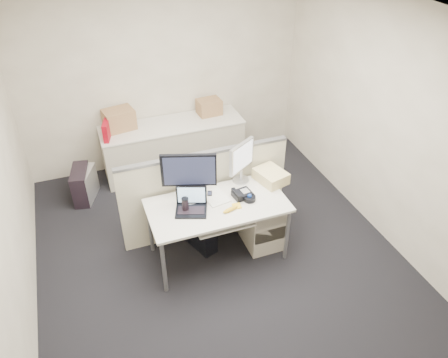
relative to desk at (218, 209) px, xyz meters
name	(u,v)px	position (x,y,z in m)	size (l,w,h in m)	color
floor	(218,254)	(0.00, 0.00, -0.67)	(4.00, 4.50, 0.01)	black
ceiling	(215,14)	(0.00, 0.00, 2.04)	(4.00, 4.50, 0.01)	white
wall_back	(163,75)	(0.00, 2.25, 0.69)	(4.00, 0.02, 2.70)	beige
wall_front	(343,344)	(0.00, -2.25, 0.69)	(4.00, 0.02, 2.70)	beige
wall_right	(385,123)	(2.00, 0.00, 0.69)	(0.02, 4.50, 2.70)	beige
desk	(218,209)	(0.00, 0.00, 0.00)	(1.50, 0.75, 0.73)	white
keyboard_tray	(223,223)	(0.00, -0.18, -0.04)	(0.62, 0.32, 0.02)	white
drawer_pedestal	(261,219)	(0.55, 0.05, -0.34)	(0.40, 0.55, 0.65)	#B7B19A
cubicle_partition	(205,194)	(0.00, 0.45, -0.11)	(2.00, 0.06, 1.10)	beige
back_counter	(174,147)	(0.00, 1.93, -0.30)	(2.00, 0.60, 0.72)	#B7B19A
monitor_main	(189,178)	(-0.25, 0.18, 0.36)	(0.58, 0.22, 0.58)	black
monitor_small	(241,163)	(0.40, 0.32, 0.31)	(0.40, 0.20, 0.49)	#B7B7BC
laptop	(191,203)	(-0.30, -0.02, 0.19)	(0.33, 0.24, 0.24)	black
trackball	(249,198)	(0.35, -0.05, 0.09)	(0.13, 0.13, 0.05)	black
desk_phone	(242,194)	(0.30, 0.04, 0.10)	(0.20, 0.16, 0.06)	black
paper_stack	(215,197)	(0.02, 0.12, 0.07)	(0.23, 0.29, 0.01)	silver
sticky_pad	(237,206)	(0.18, -0.10, 0.07)	(0.09, 0.09, 0.01)	yellow
travel_mug	(185,205)	(-0.35, 0.02, 0.14)	(0.07, 0.07, 0.15)	black
banana	(230,209)	(0.09, -0.15, 0.09)	(0.19, 0.05, 0.04)	yellow
cellphone	(210,194)	(-0.02, 0.20, 0.07)	(0.05, 0.10, 0.01)	black
manila_folders	(271,176)	(0.72, 0.20, 0.13)	(0.28, 0.36, 0.13)	#CAB381
keyboard	(218,220)	(-0.05, -0.14, -0.02)	(0.43, 0.15, 0.02)	black
pc_tower_desk	(200,233)	(-0.15, 0.20, -0.46)	(0.17, 0.43, 0.40)	black
pc_tower_spare_dark	(81,185)	(-1.36, 1.63, -0.44)	(0.19, 0.49, 0.45)	black
pc_tower_spare_silver	(86,185)	(-1.30, 1.63, -0.45)	(0.18, 0.45, 0.42)	#B7B7BC
cardboard_box_left	(119,120)	(-0.70, 2.05, 0.21)	(0.40, 0.30, 0.30)	olive
cardboard_box_right	(209,107)	(0.60, 2.05, 0.18)	(0.33, 0.26, 0.24)	olive
red_binder	(107,131)	(-0.90, 1.83, 0.19)	(0.07, 0.28, 0.26)	maroon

